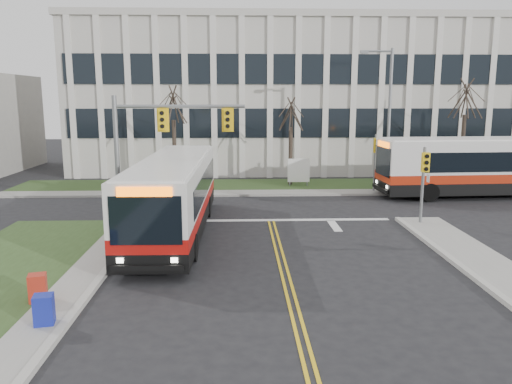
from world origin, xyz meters
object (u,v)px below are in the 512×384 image
at_px(bus_main, 174,197).
at_px(bus_cross, 488,168).
at_px(directory_sign, 299,171).
at_px(streetlight, 387,112).
at_px(newspaper_box_blue, 44,312).
at_px(newspaper_box_red, 38,290).

height_order(bus_main, bus_cross, bus_cross).
bearing_deg(directory_sign, streetlight, -13.23).
bearing_deg(newspaper_box_blue, streetlight, 41.90).
height_order(streetlight, bus_main, streetlight).
height_order(streetlight, bus_cross, streetlight).
xyz_separation_m(directory_sign, newspaper_box_red, (-10.09, -19.52, -0.70)).
xyz_separation_m(bus_main, newspaper_box_blue, (-2.27, -9.53, -1.21)).
distance_m(bus_main, newspaper_box_red, 8.59).
relative_size(streetlight, newspaper_box_red, 9.68).
bearing_deg(newspaper_box_red, bus_cross, 21.72).
bearing_deg(newspaper_box_red, directory_sign, 47.68).
bearing_deg(streetlight, newspaper_box_blue, -126.81).
xyz_separation_m(bus_cross, newspaper_box_red, (-21.48, -16.02, -1.32)).
xyz_separation_m(streetlight, newspaper_box_blue, (-14.83, -19.81, -4.72)).
xyz_separation_m(streetlight, directory_sign, (-5.53, 1.30, -4.02)).
relative_size(bus_main, bus_cross, 0.94).
height_order(bus_main, newspaper_box_blue, bus_main).
bearing_deg(directory_sign, bus_cross, -17.07).
height_order(bus_cross, newspaper_box_blue, bus_cross).
bearing_deg(bus_main, directory_sign, 59.66).
xyz_separation_m(streetlight, bus_cross, (5.87, -2.20, -3.40)).
xyz_separation_m(newspaper_box_blue, newspaper_box_red, (-0.79, 1.60, 0.00)).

